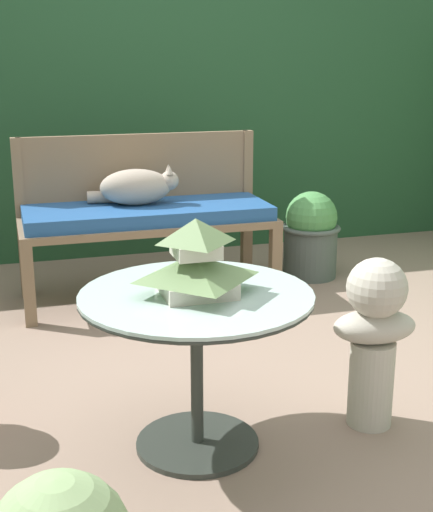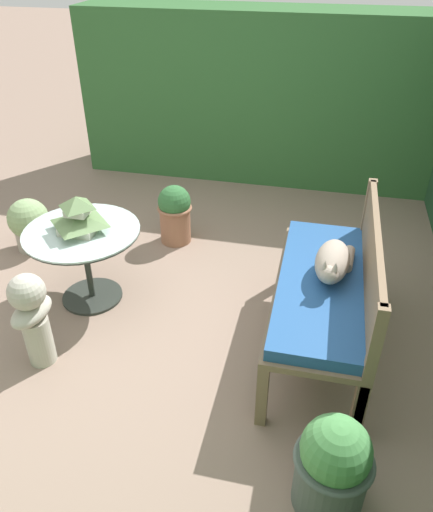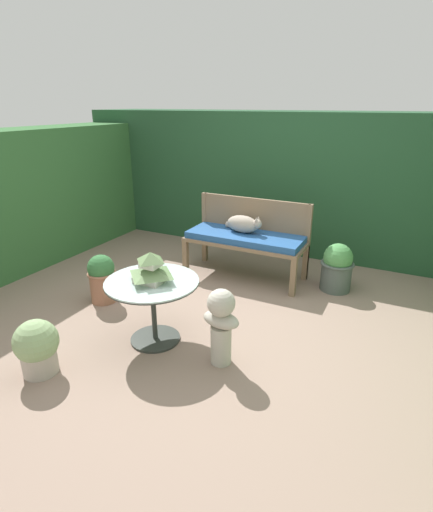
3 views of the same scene
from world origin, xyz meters
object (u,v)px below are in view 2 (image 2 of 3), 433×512
object	(u,v)px
cat	(333,262)
pagoda_birdhouse	(79,216)
garden_bust	(32,314)
potted_plant_patio_mid	(333,466)
potted_plant_bench_left	(175,213)
potted_plant_hedge_corner	(29,224)
patio_table	(84,245)
garden_bench	(321,290)

from	to	relation	value
cat	pagoda_birdhouse	distance (m)	1.68
garden_bust	potted_plant_patio_mid	size ratio (longest dim) A/B	1.20
potted_plant_bench_left	potted_plant_patio_mid	world-z (taller)	potted_plant_patio_mid
garden_bust	potted_plant_bench_left	world-z (taller)	garden_bust
cat	potted_plant_hedge_corner	xyz separation A→B (m)	(-0.65, -2.46, -0.41)
patio_table	garden_bust	bearing A→B (deg)	-2.69
garden_bench	cat	xyz separation A→B (m)	(-0.05, 0.05, 0.18)
garden_bust	pagoda_birdhouse	bearing A→B (deg)	-175.90
potted_plant_patio_mid	potted_plant_hedge_corner	xyz separation A→B (m)	(-1.75, -2.53, -0.04)
garden_bench	potted_plant_hedge_corner	bearing A→B (deg)	-106.11
pagoda_birdhouse	cat	bearing A→B (deg)	86.15
pagoda_birdhouse	potted_plant_patio_mid	size ratio (longest dim) A/B	0.59
patio_table	potted_plant_bench_left	size ratio (longest dim) A/B	1.54
garden_bench	cat	world-z (taller)	cat
cat	pagoda_birdhouse	xyz separation A→B (m)	(-0.11, -1.68, 0.04)
garden_bench	pagoda_birdhouse	world-z (taller)	pagoda_birdhouse
patio_table	pagoda_birdhouse	world-z (taller)	pagoda_birdhouse
patio_table	pagoda_birdhouse	size ratio (longest dim) A/B	2.49
patio_table	potted_plant_patio_mid	distance (m)	2.14
potted_plant_bench_left	potted_plant_hedge_corner	distance (m)	1.21
cat	potted_plant_patio_mid	bearing A→B (deg)	9.21
cat	potted_plant_patio_mid	xyz separation A→B (m)	(1.10, 0.08, -0.37)
pagoda_birdhouse	garden_bust	bearing A→B (deg)	-2.69
garden_bench	pagoda_birdhouse	size ratio (longest dim) A/B	4.40
garden_bust	cat	bearing A→B (deg)	114.64
garden_bust	potted_plant_patio_mid	distance (m)	1.87
garden_bench	potted_plant_bench_left	distance (m)	1.66
cat	garden_bust	bearing A→B (deg)	-67.02
cat	patio_table	xyz separation A→B (m)	(-0.11, -1.68, -0.18)
garden_bench	potted_plant_patio_mid	size ratio (longest dim) A/B	2.60
garden_bust	potted_plant_patio_mid	xyz separation A→B (m)	(0.55, 1.79, -0.10)
garden_bench	potted_plant_patio_mid	bearing A→B (deg)	6.89
potted_plant_bench_left	pagoda_birdhouse	bearing A→B (deg)	-22.14
cat	potted_plant_bench_left	xyz separation A→B (m)	(-1.03, -1.30, -0.37)
potted_plant_hedge_corner	garden_bench	bearing A→B (deg)	73.89
garden_bench	patio_table	distance (m)	1.64
potted_plant_bench_left	potted_plant_hedge_corner	bearing A→B (deg)	-71.68
garden_bench	potted_plant_hedge_corner	distance (m)	2.52
garden_bench	patio_table	bearing A→B (deg)	-95.67
garden_bench	garden_bust	distance (m)	1.74
garden_bust	potted_plant_hedge_corner	size ratio (longest dim) A/B	1.45
potted_plant_patio_mid	patio_table	bearing A→B (deg)	-124.66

